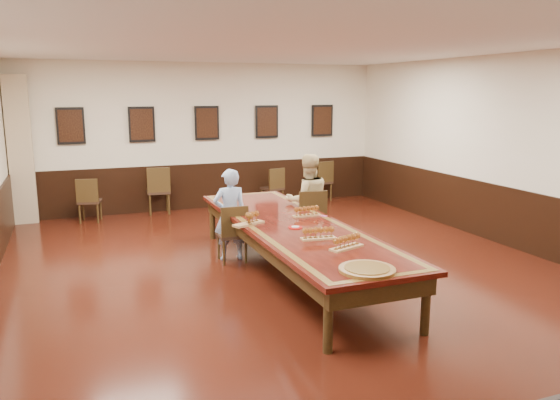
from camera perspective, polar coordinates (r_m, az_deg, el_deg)
name	(u,v)px	position (r m, az deg, el deg)	size (l,w,h in m)	color
floor	(293,275)	(7.89, 1.33, -7.88)	(8.00, 10.00, 0.02)	black
ceiling	(294,43)	(7.48, 1.44, 16.11)	(8.00, 10.00, 0.02)	white
wall_back	(206,136)	(12.27, -7.69, 6.60)	(8.00, 0.02, 3.20)	beige
wall_right	(519,152)	(9.78, 23.71, 4.58)	(0.02, 10.00, 3.20)	beige
chair_man	(232,233)	(8.42, -5.05, -3.44)	(0.42, 0.46, 0.90)	#301F15
chair_woman	(309,219)	(9.09, 3.07, -1.96)	(0.47, 0.51, 1.00)	#301F15
spare_chair_a	(90,200)	(11.57, -19.28, 0.03)	(0.42, 0.46, 0.90)	#301F15
spare_chair_b	(158,190)	(11.96, -12.61, 1.04)	(0.48, 0.52, 1.02)	#301F15
spare_chair_c	(272,187)	(12.41, -0.82, 1.37)	(0.42, 0.45, 0.89)	#301F15
spare_chair_d	(320,181)	(13.10, 4.22, 2.03)	(0.45, 0.49, 0.96)	#301F15
person_man	(230,215)	(8.44, -5.25, -1.53)	(0.52, 0.34, 1.43)	#4D7EC1
person_woman	(308,201)	(9.13, 2.90, -0.08)	(0.78, 0.61, 1.57)	beige
pink_phone	(323,216)	(8.16, 4.50, -1.67)	(0.06, 0.13, 0.01)	#CD4493
curtain	(20,151)	(11.79, -25.50, 4.69)	(0.45, 0.18, 2.90)	tan
wainscoting	(293,241)	(7.74, 1.34, -4.31)	(8.00, 10.00, 1.00)	black
conference_table	(293,233)	(7.71, 1.35, -3.51)	(1.40, 5.00, 0.76)	#330B08
posters	(207,123)	(12.18, -7.65, 7.98)	(6.14, 0.04, 0.74)	black
flight_a	(250,219)	(7.62, -3.12, -1.99)	(0.50, 0.31, 0.18)	#AC7F48
flight_b	(307,212)	(8.11, 2.79, -1.23)	(0.43, 0.15, 0.16)	#AC7F48
flight_c	(318,234)	(6.87, 4.03, -3.54)	(0.45, 0.18, 0.16)	#AC7F48
flight_d	(347,242)	(6.50, 6.98, -4.42)	(0.48, 0.29, 0.17)	#AC7F48
red_plate_grp	(295,227)	(7.43, 1.61, -2.89)	(0.19, 0.19, 0.02)	#B70C0C
carved_platter	(367,270)	(5.75, 9.08, -7.19)	(0.59, 0.59, 0.05)	brown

